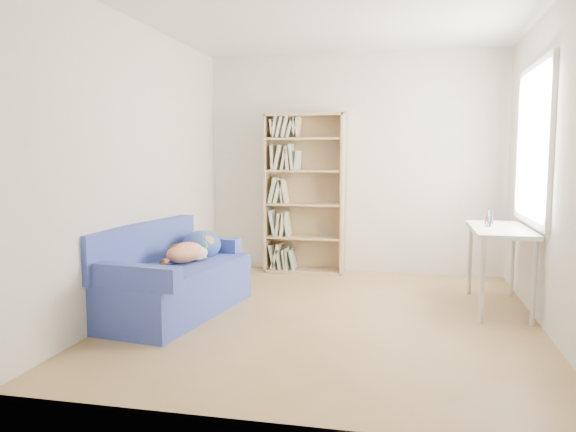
% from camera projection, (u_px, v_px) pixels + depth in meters
% --- Properties ---
extents(ground, '(4.00, 4.00, 0.00)m').
position_uv_depth(ground, '(329.00, 317.00, 4.89)').
color(ground, olive).
rests_on(ground, ground).
extents(room_shell, '(3.54, 4.04, 2.62)m').
position_uv_depth(room_shell, '(342.00, 127.00, 4.73)').
color(room_shell, silver).
rests_on(room_shell, ground).
extents(sofa, '(0.98, 1.71, 0.80)m').
position_uv_depth(sofa, '(173.00, 278.00, 5.00)').
color(sofa, navy).
rests_on(sofa, ground).
extents(bookshelf, '(0.94, 0.29, 1.89)m').
position_uv_depth(bookshelf, '(305.00, 200.00, 6.70)').
color(bookshelf, tan).
rests_on(bookshelf, ground).
extents(desk, '(0.50, 1.10, 0.75)m').
position_uv_depth(desk, '(500.00, 237.00, 5.10)').
color(desk, silver).
rests_on(desk, ground).
extents(pen_cup, '(0.08, 0.08, 0.15)m').
position_uv_depth(pen_cup, '(489.00, 220.00, 5.15)').
color(pen_cup, white).
rests_on(pen_cup, desk).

